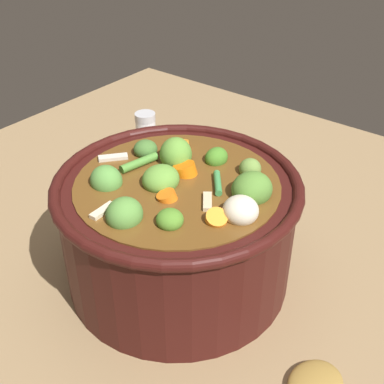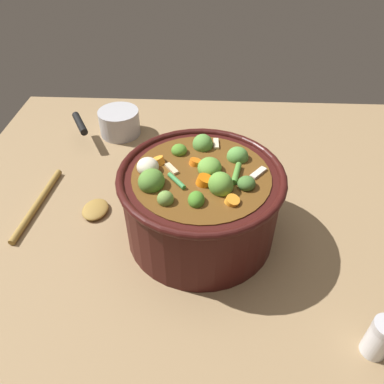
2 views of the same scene
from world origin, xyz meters
TOP-DOWN VIEW (x-y plane):
  - ground_plane at (0.00, 0.00)m, footprint 1.10×1.10m
  - cooking_pot at (-0.00, -0.00)m, footprint 0.29×0.29m
  - salt_shaker at (0.23, 0.26)m, footprint 0.04×0.04m

SIDE VIEW (x-z plane):
  - ground_plane at x=0.00m, z-range 0.00..0.00m
  - salt_shaker at x=0.23m, z-range 0.00..0.07m
  - cooking_pot at x=0.00m, z-range -0.01..0.17m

